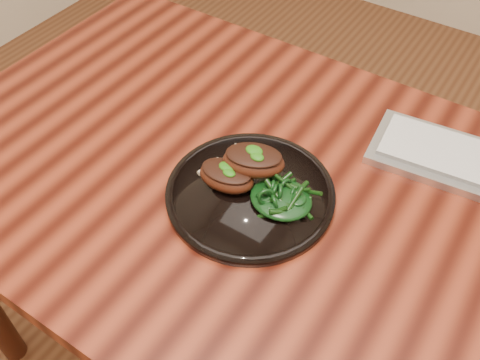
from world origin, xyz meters
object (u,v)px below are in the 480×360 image
Objects in this scene: desk at (338,251)px; plate at (250,193)px; greens_heap at (281,196)px; lamb_chop_front at (226,176)px.

plate is at bearing -165.61° from desk.
plate is 0.06m from greens_heap.
desk is 5.58× the size of plate.
desk is at bearing 14.39° from plate.
desk is 15.09× the size of lamb_chop_front.
plate reaches higher than desk.
plate is 2.73× the size of greens_heap.
lamb_chop_front reaches higher than greens_heap.
lamb_chop_front is 1.01× the size of greens_heap.
greens_heap is at bearing 5.19° from plate.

